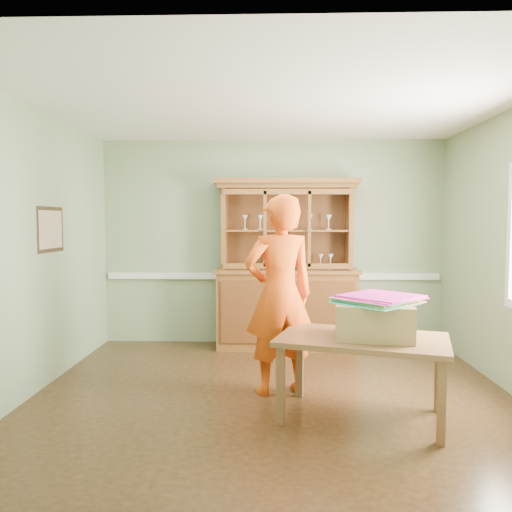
{
  "coord_description": "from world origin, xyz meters",
  "views": [
    {
      "loc": [
        -0.02,
        -4.65,
        1.63
      ],
      "look_at": [
        -0.17,
        0.4,
        1.28
      ],
      "focal_mm": 35.0,
      "sensor_mm": 36.0,
      "label": 1
    }
  ],
  "objects_px": {
    "person": "(279,295)",
    "cardboard_box": "(374,320)",
    "dining_table": "(362,347)",
    "china_hutch": "(286,289)"
  },
  "relations": [
    {
      "from": "person",
      "to": "cardboard_box",
      "type": "bearing_deg",
      "value": 123.29
    },
    {
      "from": "dining_table",
      "to": "person",
      "type": "xyz_separation_m",
      "value": [
        -0.68,
        0.6,
        0.34
      ]
    },
    {
      "from": "dining_table",
      "to": "cardboard_box",
      "type": "height_order",
      "value": "cardboard_box"
    },
    {
      "from": "china_hutch",
      "to": "cardboard_box",
      "type": "xyz_separation_m",
      "value": [
        0.64,
        -2.34,
        0.06
      ]
    },
    {
      "from": "china_hutch",
      "to": "cardboard_box",
      "type": "relative_size",
      "value": 3.55
    },
    {
      "from": "dining_table",
      "to": "person",
      "type": "height_order",
      "value": "person"
    },
    {
      "from": "china_hutch",
      "to": "cardboard_box",
      "type": "height_order",
      "value": "china_hutch"
    },
    {
      "from": "china_hutch",
      "to": "cardboard_box",
      "type": "bearing_deg",
      "value": -74.6
    },
    {
      "from": "china_hutch",
      "to": "person",
      "type": "bearing_deg",
      "value": -94.06
    },
    {
      "from": "person",
      "to": "china_hutch",
      "type": "bearing_deg",
      "value": -112.38
    }
  ]
}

